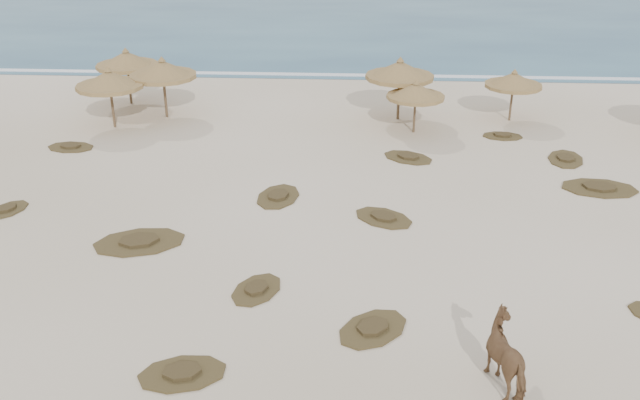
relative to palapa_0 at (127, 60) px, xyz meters
The scene contains 21 objects.
ground 22.92m from the palapa_0, 59.70° to the right, with size 160.00×160.00×0.00m, color beige.
foam_line 13.32m from the palapa_0, 28.75° to the left, with size 70.00×0.60×0.01m, color white.
palapa_0 is the anchor object (origin of this frame).
palapa_1 3.81m from the palapa_0, 84.88° to the right, with size 3.70×3.70×2.93m.
palapa_2 3.25m from the palapa_0, 41.20° to the right, with size 3.88×3.88×3.05m.
palapa_3 15.05m from the palapa_0, 14.50° to the right, with size 3.24×3.24×2.51m.
palapa_4 14.03m from the palapa_0, ahead, with size 4.07×4.07×3.10m.
palapa_5 19.46m from the palapa_0, ahead, with size 3.39×3.39×2.56m.
horse 26.91m from the palapa_0, 54.44° to the right, with size 0.91×2.00×1.69m, color olive.
scrub_1 16.20m from the palapa_0, 72.40° to the right, with size 3.46×2.75×0.16m.
scrub_2 20.30m from the palapa_0, 63.17° to the right, with size 1.91×2.27×0.16m.
scrub_3 18.50m from the palapa_0, 45.28° to the right, with size 2.65×2.48×0.16m.
scrub_5 23.63m from the palapa_0, 25.14° to the right, with size 3.05×2.12×0.16m.
scrub_6 7.11m from the palapa_0, 96.09° to the right, with size 2.24×1.60×0.16m.
scrub_7 15.99m from the palapa_0, 26.86° to the right, with size 2.62×2.37×0.16m.
scrub_8 13.34m from the palapa_0, 92.65° to the right, with size 1.69×2.01×0.16m.
scrub_9 23.48m from the palapa_0, 57.76° to the right, with size 2.56×2.61×0.16m.
scrub_10 19.22m from the palapa_0, 12.68° to the right, with size 1.91×1.32×0.16m.
scrub_11 23.36m from the palapa_0, 70.35° to the right, with size 2.47×1.93×0.16m.
scrub_13 14.75m from the palapa_0, 51.77° to the right, with size 1.96×2.60×0.16m.
scrub_14 22.03m from the palapa_0, 18.54° to the right, with size 1.95×2.52×0.16m.
Camera 1 is at (0.42, -15.92, 11.11)m, focal length 40.00 mm.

